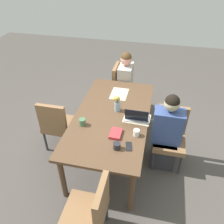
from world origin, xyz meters
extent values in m
plane|color=#4C4742|center=(0.00, 0.00, 0.00)|extent=(10.00, 10.00, 0.00)
cube|color=brown|center=(0.00, 0.00, 0.73)|extent=(1.92, 1.02, 0.04)
cylinder|color=brown|center=(-0.88, -0.43, 0.36)|extent=(0.07, 0.07, 0.71)
cylinder|color=brown|center=(0.88, -0.43, 0.36)|extent=(0.07, 0.07, 0.71)
cylinder|color=brown|center=(-0.88, 0.43, 0.36)|extent=(0.07, 0.07, 0.71)
cylinder|color=brown|center=(0.88, 0.43, 0.36)|extent=(0.07, 0.07, 0.71)
cube|color=olive|center=(1.24, 0.01, 0.41)|extent=(0.44, 0.44, 0.08)
cube|color=olive|center=(1.24, 0.20, 0.68)|extent=(0.42, 0.06, 0.45)
cylinder|color=#333338|center=(1.43, -0.18, 0.18)|extent=(0.04, 0.04, 0.37)
cylinder|color=#333338|center=(1.05, -0.18, 0.18)|extent=(0.04, 0.04, 0.37)
cylinder|color=#333338|center=(1.43, 0.20, 0.18)|extent=(0.04, 0.04, 0.37)
cylinder|color=#333338|center=(1.05, 0.20, 0.18)|extent=(0.04, 0.04, 0.37)
cube|color=#2D2D33|center=(1.18, 0.01, 0.23)|extent=(0.34, 0.36, 0.45)
cube|color=#B7B2A8|center=(1.18, 0.01, 0.70)|extent=(0.40, 0.24, 0.50)
sphere|color=#E19784|center=(1.18, 0.01, 1.07)|extent=(0.20, 0.20, 0.20)
sphere|color=#51381E|center=(1.18, 0.01, 1.10)|extent=(0.19, 0.19, 0.19)
cube|color=olive|center=(-0.02, -0.84, 0.41)|extent=(0.44, 0.44, 0.08)
cube|color=olive|center=(0.17, -0.84, 0.68)|extent=(0.06, 0.42, 0.45)
cylinder|color=#333338|center=(-0.21, -1.03, 0.18)|extent=(0.04, 0.04, 0.37)
cylinder|color=#333338|center=(-0.21, -0.65, 0.18)|extent=(0.04, 0.04, 0.37)
cylinder|color=#333338|center=(0.17, -1.03, 0.18)|extent=(0.04, 0.04, 0.37)
cylinder|color=#333338|center=(0.17, -0.65, 0.18)|extent=(0.04, 0.04, 0.37)
cube|color=#2D2D33|center=(-0.02, -0.78, 0.23)|extent=(0.36, 0.34, 0.45)
cube|color=#384C84|center=(-0.02, -0.78, 0.70)|extent=(0.24, 0.40, 0.50)
sphere|color=tan|center=(-0.02, -0.78, 1.07)|extent=(0.20, 0.20, 0.20)
sphere|color=black|center=(-0.02, -0.78, 1.10)|extent=(0.19, 0.19, 0.19)
cube|color=olive|center=(-1.28, 0.01, 0.41)|extent=(0.44, 0.44, 0.08)
cube|color=olive|center=(-1.28, -0.18, 0.68)|extent=(0.42, 0.06, 0.45)
cylinder|color=#333338|center=(-1.09, 0.20, 0.18)|extent=(0.04, 0.04, 0.37)
cylinder|color=#333338|center=(-1.09, -0.18, 0.18)|extent=(0.04, 0.04, 0.37)
cube|color=olive|center=(0.01, 0.84, 0.41)|extent=(0.44, 0.44, 0.08)
cube|color=olive|center=(-0.18, 0.84, 0.68)|extent=(0.06, 0.42, 0.45)
cylinder|color=#333338|center=(0.20, 1.03, 0.18)|extent=(0.04, 0.04, 0.37)
cylinder|color=#333338|center=(0.20, 0.65, 0.18)|extent=(0.04, 0.04, 0.37)
cylinder|color=#333338|center=(-0.18, 1.03, 0.18)|extent=(0.04, 0.04, 0.37)
cylinder|color=#333338|center=(-0.18, 0.65, 0.18)|extent=(0.04, 0.04, 0.37)
cylinder|color=#8EA8B7|center=(0.12, -0.05, 0.82)|extent=(0.09, 0.09, 0.14)
sphere|color=gold|center=(0.14, -0.05, 0.93)|extent=(0.06, 0.06, 0.06)
cylinder|color=#477A3D|center=(0.14, -0.05, 0.91)|extent=(0.01, 0.01, 0.04)
sphere|color=gold|center=(0.11, -0.02, 0.95)|extent=(0.07, 0.07, 0.07)
cylinder|color=#477A3D|center=(0.11, -0.02, 0.92)|extent=(0.01, 0.01, 0.06)
sphere|color=gold|center=(0.09, -0.06, 0.98)|extent=(0.06, 0.06, 0.06)
cylinder|color=#477A3D|center=(0.09, -0.06, 0.94)|extent=(0.01, 0.01, 0.09)
sphere|color=gold|center=(0.12, -0.07, 0.94)|extent=(0.05, 0.05, 0.05)
cylinder|color=#477A3D|center=(0.12, -0.07, 0.92)|extent=(0.01, 0.01, 0.05)
cube|color=beige|center=(0.56, 0.01, 0.75)|extent=(0.36, 0.26, 0.00)
cube|color=beige|center=(-0.01, -0.35, 0.75)|extent=(0.28, 0.37, 0.00)
cube|color=silver|center=(-0.01, -0.35, 0.76)|extent=(0.22, 0.32, 0.02)
cube|color=black|center=(-0.09, -0.35, 0.87)|extent=(0.06, 0.31, 0.20)
cylinder|color=#232328|center=(-0.62, -0.20, 0.79)|extent=(0.09, 0.09, 0.08)
cylinder|color=white|center=(-0.34, -0.39, 0.80)|extent=(0.08, 0.08, 0.09)
cylinder|color=#47704C|center=(-0.29, 0.33, 0.80)|extent=(0.09, 0.09, 0.09)
cube|color=#B73338|center=(-0.39, -0.13, 0.77)|extent=(0.20, 0.14, 0.04)
cube|color=black|center=(-0.56, -0.33, 0.76)|extent=(0.16, 0.10, 0.01)
camera|label=1|loc=(-2.47, -0.55, 2.71)|focal=36.59mm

